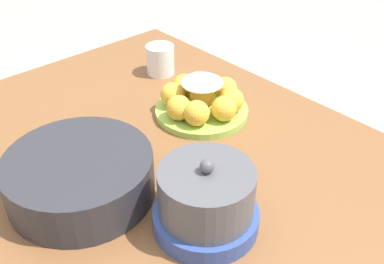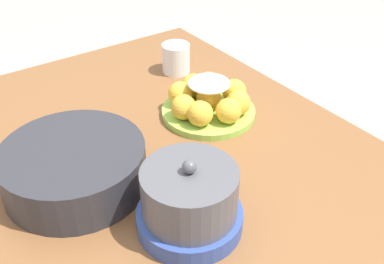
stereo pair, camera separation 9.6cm
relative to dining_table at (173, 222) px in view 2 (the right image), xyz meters
name	(u,v)px [view 2 (the right image)]	position (x,y,z in m)	size (l,w,h in m)	color
dining_table	(173,222)	(0.00, 0.00, 0.00)	(1.34, 0.94, 0.75)	brown
cake_plate	(208,101)	(0.17, -0.22, 0.13)	(0.23, 0.23, 0.10)	#99CC4C
serving_bowl	(74,166)	(0.12, 0.15, 0.14)	(0.28, 0.28, 0.09)	#2D2D33
cup_near	(176,58)	(0.40, -0.28, 0.14)	(0.08, 0.08, 0.08)	white
warming_pot	(190,201)	(-0.10, 0.03, 0.15)	(0.19, 0.19, 0.15)	#334C99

